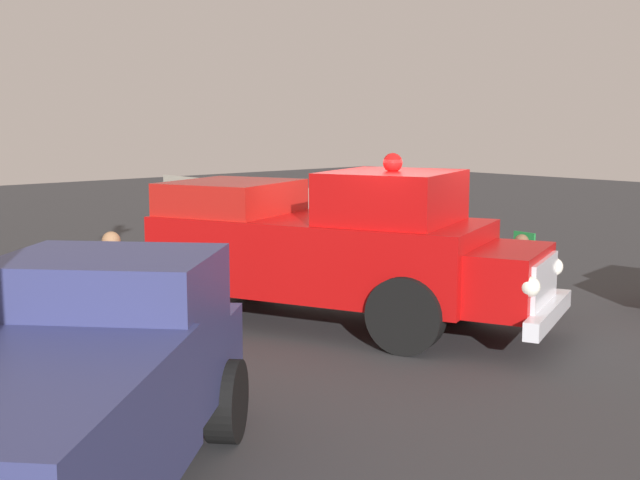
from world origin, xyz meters
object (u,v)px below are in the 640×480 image
lawn_chair_by_car (423,247)px  spectator_seated (526,272)px  parked_pickup (72,388)px  lawn_chair_spare (519,256)px  lawn_chair_near_truck (517,278)px  spectator_standing (113,287)px  vintage_fire_truck (334,246)px

lawn_chair_by_car → spectator_seated: (-3.20, 1.27, 0.11)m
parked_pickup → lawn_chair_spare: size_ratio=4.69×
lawn_chair_near_truck → spectator_standing: 6.23m
lawn_chair_near_truck → spectator_seated: (-0.08, -0.10, 0.11)m
lawn_chair_spare → spectator_seated: size_ratio=0.79×
vintage_fire_truck → spectator_standing: size_ratio=3.78×
vintage_fire_truck → lawn_chair_near_truck: (-1.51, -2.51, -0.61)m
lawn_chair_near_truck → lawn_chair_spare: size_ratio=1.00×
parked_pickup → spectator_standing: 4.04m
spectator_seated → spectator_standing: spectator_standing is taller
lawn_chair_near_truck → parked_pickup: bearing=100.1°
parked_pickup → spectator_seated: size_ratio=3.71×
parked_pickup → spectator_seated: (1.36, -8.16, -0.29)m
lawn_chair_near_truck → spectator_standing: size_ratio=0.61×
lawn_chair_by_car → lawn_chair_spare: 1.96m
spectator_standing → lawn_chair_by_car: bearing=-81.0°
parked_pickup → spectator_seated: bearing=-80.6°
parked_pickup → lawn_chair_by_car: 10.48m
lawn_chair_by_car → lawn_chair_spare: size_ratio=1.00×
lawn_chair_spare → parked_pickup: bearing=105.0°
lawn_chair_spare → spectator_seated: spectator_seated is taller
spectator_seated → spectator_standing: bearing=71.1°
parked_pickup → spectator_seated: 8.28m
spectator_standing → lawn_chair_near_truck: bearing=-108.5°
lawn_chair_by_car → lawn_chair_spare: bearing=-166.3°
lawn_chair_near_truck → lawn_chair_by_car: (3.12, -1.37, 0.00)m
lawn_chair_by_car → spectator_standing: spectator_standing is taller
spectator_seated → lawn_chair_spare: bearing=-53.2°
lawn_chair_near_truck → lawn_chair_spare: 2.20m
vintage_fire_truck → lawn_chair_by_car: vintage_fire_truck is taller
vintage_fire_truck → spectator_seated: vintage_fire_truck is taller
vintage_fire_truck → parked_pickup: 6.29m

